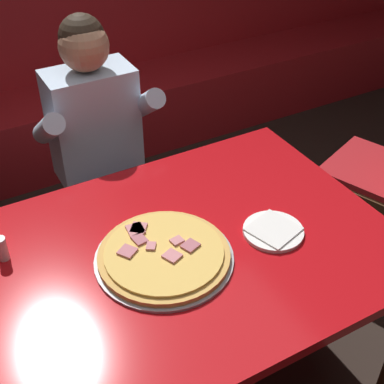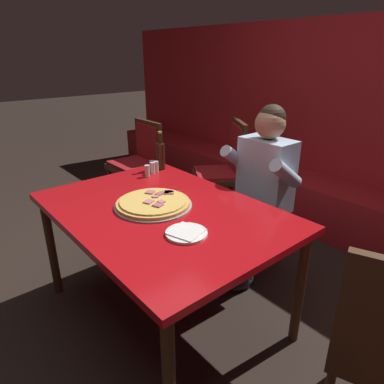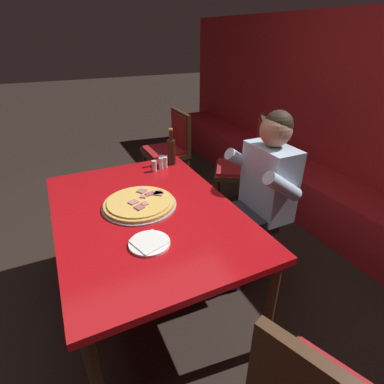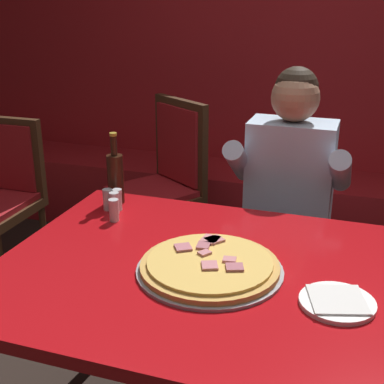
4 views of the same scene
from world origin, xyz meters
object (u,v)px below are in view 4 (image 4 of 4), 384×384
Objects in this scene: dining_chair_far_right at (165,177)px; shaker_black_pepper at (108,200)px; plate_white_paper at (337,302)px; diner_seated_blue_shirt at (286,200)px; shaker_oregano at (114,211)px; beer_bottle at (115,177)px; shaker_red_pepper_flakes at (115,204)px; main_dining_table at (229,291)px; shaker_parmesan at (117,201)px; pizza at (210,266)px.

shaker_black_pepper is at bearing -82.26° from dining_chair_far_right.
diner_seated_blue_shirt is at bearing 107.73° from plate_white_paper.
dining_chair_far_right reaches higher than shaker_oregano.
shaker_red_pepper_flakes is at bearing -66.94° from beer_bottle.
plate_white_paper is 1.05m from beer_bottle.
main_dining_table is 0.63m from shaker_red_pepper_flakes.
plate_white_paper is 0.94m from diner_seated_blue_shirt.
shaker_parmesan reaches higher than plate_white_paper.
pizza is 2.17× the size of plate_white_paper.
main_dining_table is 17.04× the size of shaker_black_pepper.
pizza is 0.69m from beer_bottle.
beer_bottle is 0.11m from shaker_black_pepper.
pizza is at bearing -62.79° from dining_chair_far_right.
shaker_red_pepper_flakes is 0.08× the size of dining_chair_far_right.
plate_white_paper is 2.44× the size of shaker_oregano.
shaker_oregano is (0.04, -0.10, 0.00)m from shaker_parmesan.
dining_chair_far_right is (-0.65, 1.27, -0.20)m from pizza.
dining_chair_far_right is at bearing 149.50° from diner_seated_blue_shirt.
main_dining_table is at bearing 16.27° from pizza.
shaker_red_pepper_flakes is (-0.48, 0.32, 0.02)m from pizza.
shaker_oregano is (0.07, -0.09, 0.00)m from shaker_black_pepper.
beer_bottle is at bearing 144.84° from main_dining_table.
shaker_parmesan is 0.11m from shaker_oregano.
diner_seated_blue_shirt is at bearing 40.41° from shaker_red_pepper_flakes.
plate_white_paper is 0.90m from shaker_oregano.
dining_chair_far_right reaches higher than plate_white_paper.
pizza is 5.29× the size of shaker_parmesan.
shaker_parmesan and shaker_oregano have the same top height.
diner_seated_blue_shirt reaches higher than pizza.
dining_chair_far_right reaches higher than shaker_parmesan.
shaker_parmesan is (-0.88, 0.43, 0.03)m from plate_white_paper.
shaker_black_pepper is at bearing 155.62° from plate_white_paper.
main_dining_table is at bearing -93.24° from diner_seated_blue_shirt.
main_dining_table is 0.74m from beer_bottle.
plate_white_paper is 2.44× the size of shaker_parmesan.
main_dining_table is at bearing -25.09° from shaker_oregano.
main_dining_table is 0.35m from plate_white_paper.
beer_bottle is 0.14m from shaker_red_pepper_flakes.
shaker_oregano is at bearing -78.92° from dining_chair_far_right.
diner_seated_blue_shirt is at bearing 82.84° from pizza.
diner_seated_blue_shirt is (0.63, 0.39, -0.16)m from beer_bottle.
beer_bottle is at bearing 113.70° from shaker_oregano.
beer_bottle is 0.11m from shaker_parmesan.
pizza is 0.52m from shaker_oregano.
plate_white_paper is at bearing -21.02° from shaker_oregano.
pizza is at bearing -29.46° from shaker_oregano.
dining_chair_far_right is at bearing 97.74° from shaker_black_pepper.
shaker_red_pepper_flakes is at bearing 114.74° from shaker_oregano.
shaker_oregano is at bearing -65.26° from shaker_red_pepper_flakes.
plate_white_paper is 2.44× the size of shaker_black_pepper.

